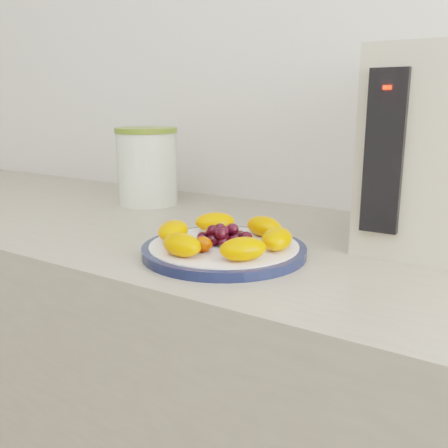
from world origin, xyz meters
The scene contains 9 objects.
wall_back centered at (0.00, 1.51, 1.30)m, with size 3.50×0.02×2.60m, color silver.
plate_rim centered at (0.02, 1.08, 0.91)m, with size 0.26×0.26×0.01m, color #121A3C.
plate_face centered at (0.02, 1.08, 0.91)m, with size 0.23×0.23×0.02m, color white.
canister centered at (-0.35, 1.32, 0.98)m, with size 0.14×0.14×0.17m, color #38631C.
canister_lid centered at (-0.35, 1.32, 1.07)m, with size 0.14×0.14×0.01m, color #5B6F22.
appliance_body centered at (0.28, 1.31, 1.06)m, with size 0.18×0.25×0.32m, color #B5B19C.
appliance_panel centered at (0.23, 1.18, 1.06)m, with size 0.05×0.02×0.24m, color black.
appliance_led centered at (0.23, 1.17, 1.15)m, with size 0.01×0.01×0.01m, color #FF0C05.
fruit_plate centered at (0.02, 1.07, 0.93)m, with size 0.22×0.22×0.03m.
Camera 1 is at (0.43, 0.45, 1.13)m, focal length 40.00 mm.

